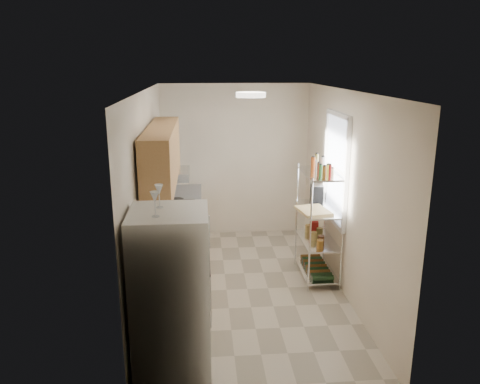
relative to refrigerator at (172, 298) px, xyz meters
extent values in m
cube|color=#C1B49D|center=(0.87, 1.76, -0.84)|extent=(2.50, 4.40, 0.01)
cube|color=silver|center=(0.87, 1.76, 1.77)|extent=(2.50, 4.40, 0.01)
cube|color=#EDDFC6|center=(0.87, 3.96, 0.46)|extent=(2.50, 0.01, 2.60)
cube|color=#EDDFC6|center=(0.87, -0.45, 0.46)|extent=(2.50, 0.01, 2.60)
cube|color=#EDDFC6|center=(-0.38, 1.76, 0.46)|extent=(0.01, 4.40, 2.60)
cube|color=#EDDFC6|center=(2.12, 1.76, 0.46)|extent=(0.01, 4.40, 2.60)
cube|color=#AE814A|center=(-0.05, 2.20, -0.41)|extent=(0.60, 3.48, 0.86)
cube|color=gray|center=(-0.03, 2.20, 0.04)|extent=(0.63, 3.51, 0.04)
cube|color=#B7BABC|center=(-0.07, 1.06, 0.04)|extent=(0.52, 0.44, 0.04)
cube|color=#B7BABC|center=(0.23, 3.56, -0.38)|extent=(0.01, 0.55, 0.72)
cube|color=#AE814A|center=(-0.18, 1.86, 0.97)|extent=(0.33, 2.20, 0.72)
cube|color=#B7BABC|center=(-0.13, 2.66, 0.55)|extent=(0.50, 0.60, 0.12)
cube|color=white|center=(2.10, 2.11, 0.71)|extent=(0.06, 1.00, 1.46)
cube|color=silver|center=(1.88, 2.06, -0.74)|extent=(0.45, 0.90, 0.02)
cube|color=silver|center=(1.88, 2.06, -0.29)|extent=(0.45, 0.90, 0.02)
cube|color=silver|center=(1.88, 2.06, 0.16)|extent=(0.45, 0.90, 0.02)
cube|color=silver|center=(1.88, 2.06, 0.66)|extent=(0.45, 0.90, 0.02)
cylinder|color=silver|center=(1.66, 1.62, -0.06)|extent=(0.02, 0.02, 1.55)
cylinder|color=silver|center=(1.66, 2.49, -0.06)|extent=(0.02, 0.02, 1.55)
cylinder|color=silver|center=(2.09, 1.62, -0.06)|extent=(0.02, 0.02, 1.55)
cylinder|color=silver|center=(2.09, 2.49, -0.06)|extent=(0.02, 0.02, 1.55)
cylinder|color=white|center=(0.87, 1.46, 1.73)|extent=(0.34, 0.34, 0.05)
cube|color=silver|center=(0.00, 0.00, 0.00)|extent=(0.69, 0.69, 1.67)
cylinder|color=white|center=(-0.05, 2.16, 0.16)|extent=(0.25, 0.25, 0.20)
cylinder|color=black|center=(-0.12, 2.50, 0.09)|extent=(0.33, 0.33, 0.05)
cylinder|color=black|center=(-0.09, 2.90, 0.09)|extent=(0.23, 0.23, 0.05)
cube|color=tan|center=(1.76, 1.91, 0.19)|extent=(0.45, 0.53, 0.03)
cube|color=black|center=(1.92, 2.39, 0.30)|extent=(0.16, 0.23, 0.26)
cube|color=maroon|center=(1.88, 2.32, -0.19)|extent=(0.13, 0.17, 0.18)
camera|label=1|loc=(0.30, -3.90, 2.07)|focal=35.00mm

